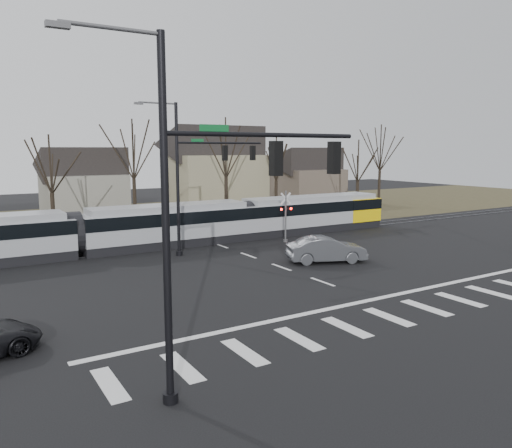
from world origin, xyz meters
TOP-DOWN VIEW (x-y plane):
  - ground at (0.00, 0.00)m, footprint 140.00×140.00m
  - grass_verge at (0.00, 32.00)m, footprint 140.00×28.00m
  - crosswalk at (0.00, -4.00)m, footprint 27.00×2.60m
  - stop_line at (0.00, -1.80)m, footprint 28.00×0.35m
  - lane_dashes at (0.00, 16.00)m, footprint 0.18×30.00m
  - rail_pair at (0.00, 15.80)m, footprint 90.00×1.52m
  - tram at (-3.47, 16.00)m, footprint 40.98×3.04m
  - sedan at (3.25, 5.67)m, footprint 5.16×6.21m
  - signal_pole_near_left at (-10.41, -6.00)m, footprint 9.28×0.44m
  - signal_pole_far at (-2.41, 12.50)m, footprint 9.28×0.44m
  - rail_crossing_signal at (5.00, 12.79)m, footprint 1.08×0.36m
  - tree_row at (2.00, 26.00)m, footprint 59.20×7.20m
  - house_b at (-5.00, 36.00)m, footprint 8.64×7.56m
  - house_c at (9.00, 33.00)m, footprint 10.80×8.64m
  - house_d at (24.00, 35.00)m, footprint 8.64×7.56m

SIDE VIEW (x-z plane):
  - ground at x=0.00m, z-range 0.00..0.00m
  - grass_verge at x=0.00m, z-range 0.00..0.01m
  - crosswalk at x=0.00m, z-range 0.00..0.01m
  - stop_line at x=0.00m, z-range 0.00..0.01m
  - lane_dashes at x=0.00m, z-range 0.00..0.01m
  - rail_pair at x=0.00m, z-range 0.00..0.06m
  - sedan at x=3.25m, z-range 0.00..1.65m
  - tram at x=-3.47m, z-range 0.14..3.25m
  - rail_crossing_signal at x=5.00m, z-range -0.11..3.89m
  - house_b at x=-5.00m, z-range 0.14..7.79m
  - house_d at x=24.00m, z-range 0.14..7.79m
  - tree_row at x=2.00m, z-range 0.00..10.00m
  - house_c at x=9.00m, z-range 0.18..10.28m
  - signal_pole_near_left at x=-10.41m, z-range 0.60..10.80m
  - signal_pole_far at x=-2.41m, z-range 0.60..10.80m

